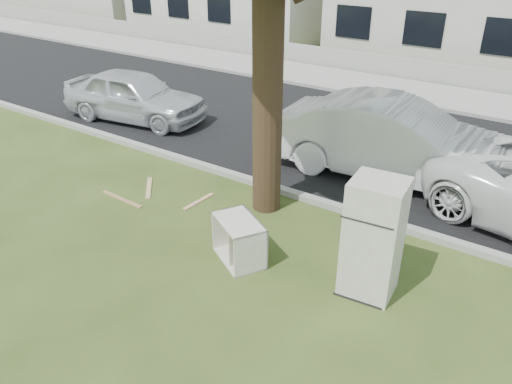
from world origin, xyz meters
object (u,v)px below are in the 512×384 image
Objects in this scene: cabinet at (239,240)px; car_center at (394,140)px; car_left at (134,96)px; fridge at (373,238)px.

car_center is at bearing 108.73° from cabinet.
fridge is at bearing -121.11° from car_left.
fridge is at bearing -167.97° from car_center.
cabinet is 4.45m from car_center.
fridge reaches higher than car_left.
cabinet is 0.18× the size of car_center.
cabinet is 0.23× the size of car_left.
cabinet is at bearing 164.22° from car_center.
fridge is 0.36× the size of car_center.
car_center is 7.25m from car_left.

